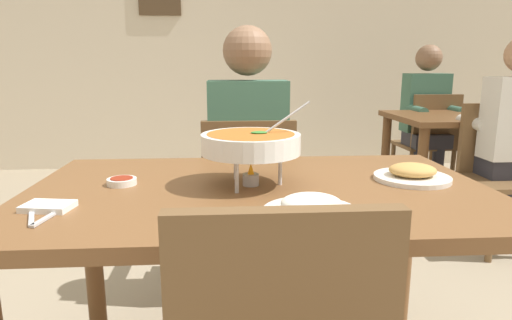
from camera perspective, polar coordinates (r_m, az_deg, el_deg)
cafe_rear_partition at (r=4.95m, az=-2.86°, el=16.47°), size 10.00×0.10×3.00m
dining_table_main at (r=1.36m, az=0.43°, el=-7.89°), size 1.39×0.87×0.78m
chair_diner_main at (r=2.09m, az=-1.06°, el=-5.12°), size 0.44×0.44×0.90m
diner_main at (r=2.07m, az=-1.13°, el=1.40°), size 0.40×0.45×1.31m
curry_bowl at (r=1.31m, az=-0.68°, el=2.11°), size 0.33×0.30×0.26m
rice_plate at (r=1.07m, az=7.23°, el=-6.29°), size 0.24×0.24×0.06m
appetizer_plate at (r=1.48m, az=19.78°, el=-1.74°), size 0.24×0.24×0.06m
sauce_dish at (r=1.41m, az=-17.16°, el=-2.66°), size 0.09×0.09×0.02m
napkin_folded at (r=1.24m, az=-25.57°, el=-5.51°), size 0.13×0.10×0.02m
fork_utensil at (r=1.20m, az=-27.30°, el=-6.38°), size 0.08×0.16×0.01m
spoon_utensil at (r=1.18m, az=-25.07°, el=-6.45°), size 0.04×0.17×0.01m
dining_table_far at (r=3.62m, az=25.21°, el=3.14°), size 1.00×0.80×0.78m
chair_bg_left at (r=3.16m, az=29.14°, el=-0.72°), size 0.45×0.45×0.90m
chair_bg_middle at (r=4.11m, az=21.69°, el=2.63°), size 0.46×0.46×0.90m
patron_bg_left at (r=3.14m, az=30.38°, el=3.45°), size 0.40×0.45×1.31m
patron_bg_middle at (r=4.05m, az=21.42°, el=5.91°), size 0.40×0.45×1.31m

